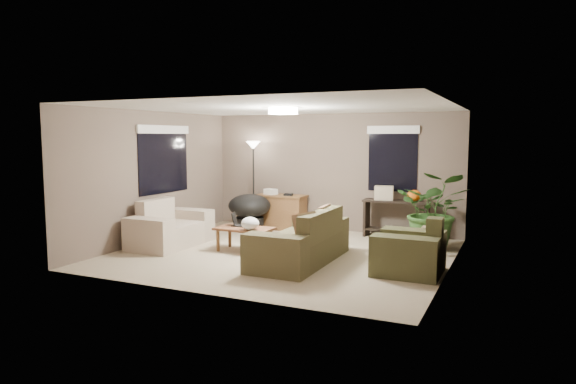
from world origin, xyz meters
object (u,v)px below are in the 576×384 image
at_px(loveseat, 169,229).
at_px(armchair, 410,253).
at_px(papasan_chair, 250,210).
at_px(cat_scratching_post, 428,243).
at_px(main_sofa, 302,244).
at_px(coffee_table, 244,231).
at_px(desk, 281,212).
at_px(floor_lamp, 253,155).
at_px(houseplant, 434,219).
at_px(console_table, 396,216).

bearing_deg(loveseat, armchair, -1.50).
bearing_deg(armchair, papasan_chair, 152.17).
bearing_deg(papasan_chair, armchair, -27.83).
xyz_separation_m(loveseat, cat_scratching_post, (4.52, 1.12, -0.08)).
bearing_deg(armchair, main_sofa, -178.87).
distance_m(coffee_table, papasan_chair, 1.93).
distance_m(coffee_table, desk, 2.27).
xyz_separation_m(papasan_chair, floor_lamp, (-0.19, 0.54, 1.13)).
relative_size(main_sofa, coffee_table, 2.20).
distance_m(armchair, papasan_chair, 4.29).
relative_size(armchair, coffee_table, 1.00).
height_order(desk, papasan_chair, papasan_chair).
xyz_separation_m(coffee_table, floor_lamp, (-1.03, 2.27, 1.24)).
relative_size(loveseat, cat_scratching_post, 3.20).
bearing_deg(cat_scratching_post, coffee_table, -162.28).
relative_size(desk, cat_scratching_post, 2.20).
relative_size(loveseat, houseplant, 1.15).
bearing_deg(main_sofa, armchair, 1.13).
distance_m(loveseat, papasan_chair, 2.00).
bearing_deg(desk, cat_scratching_post, -20.92).
bearing_deg(console_table, floor_lamp, -178.98).
xyz_separation_m(coffee_table, cat_scratching_post, (3.02, 0.96, -0.14)).
bearing_deg(papasan_chair, console_table, 11.18).
distance_m(armchair, floor_lamp, 4.89).
height_order(main_sofa, desk, main_sofa).
xyz_separation_m(loveseat, houseplant, (4.51, 1.73, 0.25)).
xyz_separation_m(coffee_table, papasan_chair, (-0.84, 1.73, 0.11)).
height_order(coffee_table, houseplant, houseplant).
bearing_deg(loveseat, houseplant, 20.99).
xyz_separation_m(loveseat, coffee_table, (1.50, 0.15, 0.06)).
distance_m(main_sofa, coffee_table, 1.27).
height_order(floor_lamp, houseplant, floor_lamp).
height_order(armchair, console_table, armchair).
xyz_separation_m(console_table, floor_lamp, (-3.19, -0.06, 1.16)).
bearing_deg(floor_lamp, armchair, -32.51).
height_order(coffee_table, floor_lamp, floor_lamp).
height_order(papasan_chair, houseplant, houseplant).
xyz_separation_m(main_sofa, cat_scratching_post, (1.78, 1.27, -0.08)).
distance_m(armchair, cat_scratching_post, 1.24).
height_order(desk, console_table, same).
bearing_deg(cat_scratching_post, loveseat, -166.12).
relative_size(main_sofa, desk, 2.00).
xyz_separation_m(coffee_table, houseplant, (3.01, 1.58, 0.19)).
bearing_deg(houseplant, main_sofa, -133.29).
distance_m(console_table, papasan_chair, 3.06).
relative_size(console_table, cat_scratching_post, 2.60).
distance_m(desk, floor_lamp, 1.40).
bearing_deg(coffee_table, armchair, -5.22).
distance_m(loveseat, floor_lamp, 2.79).
relative_size(armchair, desk, 0.91).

